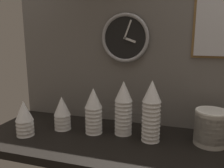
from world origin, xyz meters
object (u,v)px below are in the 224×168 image
Objects in this scene: cup_stack_left at (62,113)px; cup_stack_center_left at (94,111)px; cup_stack_far_left at (24,118)px; bowl_stack_right at (211,127)px; cup_stack_center at (123,108)px; cup_stack_center_right at (151,111)px; wall_clock at (125,38)px.

cup_stack_center_left is at bearing 1.15° from cup_stack_left.
cup_stack_far_left is 0.93m from bowl_stack_right.
cup_stack_left is at bearing -178.85° from cup_stack_center_left.
cup_stack_far_left is at bearing -137.80° from cup_stack_left.
cup_stack_center is at bearing 6.51° from cup_stack_left.
cup_stack_left and cup_stack_far_left have the same top height.
cup_stack_left is at bearing -173.49° from cup_stack_center.
cup_stack_center is 0.93× the size of cup_stack_center_right.
cup_stack_center_right is at bearing -0.59° from cup_stack_center_left.
cup_stack_center is 0.39m from wall_clock.
wall_clock is (-0.04, 0.16, 0.35)m from cup_stack_center.
cup_stack_center_left is 1.32× the size of cup_stack_far_left.
cup_stack_center_right reaches higher than cup_stack_far_left.
cup_stack_center reaches higher than cup_stack_center_left.
cup_stack_center_left is 0.19m from cup_stack_left.
cup_stack_left is (-0.49, -0.00, -0.06)m from cup_stack_center_right.
cup_stack_center_right reaches higher than cup_stack_left.
cup_stack_center_right is at bearing -14.21° from cup_stack_center.
cup_stack_center_right is at bearing -46.81° from wall_clock.
cup_stack_left is at bearing 42.20° from cup_stack_far_left.
cup_stack_center_right is 1.64× the size of cup_stack_left.
cup_stack_center_right reaches higher than cup_stack_center.
bowl_stack_right is (0.28, 0.04, -0.06)m from cup_stack_center_right.
cup_stack_far_left is at bearing -168.17° from cup_stack_center_right.
wall_clock is at bearing 33.45° from cup_stack_left.
cup_stack_left is 0.20m from cup_stack_far_left.
cup_stack_center_left is at bearing -176.00° from bowl_stack_right.
cup_stack_far_left is at bearing -160.56° from cup_stack_center.
cup_stack_center_right is at bearing 0.07° from cup_stack_left.
cup_stack_center is at bearing -179.23° from bowl_stack_right.
cup_stack_center is 1.54× the size of cup_stack_far_left.
cup_stack_far_left is (-0.33, -0.14, -0.03)m from cup_stack_center_left.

